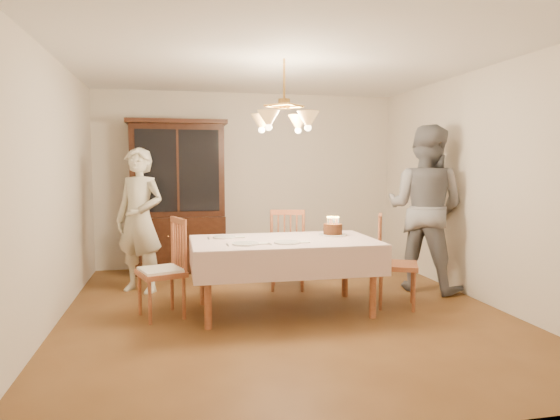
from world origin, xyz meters
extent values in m
plane|color=brown|center=(0.00, 0.00, 0.00)|extent=(5.00, 5.00, 0.00)
plane|color=white|center=(0.00, 0.00, 2.60)|extent=(5.00, 5.00, 0.00)
plane|color=beige|center=(0.00, 2.50, 1.30)|extent=(4.50, 0.00, 4.50)
plane|color=beige|center=(0.00, -2.50, 1.30)|extent=(4.50, 0.00, 4.50)
plane|color=beige|center=(-2.25, 0.00, 1.30)|extent=(0.00, 5.00, 5.00)
plane|color=beige|center=(2.25, 0.00, 1.30)|extent=(0.00, 5.00, 5.00)
cube|color=brown|center=(0.00, 0.00, 0.73)|extent=(1.80, 1.00, 0.04)
cube|color=white|center=(0.00, 0.00, 0.75)|extent=(1.90, 1.10, 0.01)
cylinder|color=brown|center=(-0.82, -0.42, 0.35)|extent=(0.07, 0.07, 0.71)
cylinder|color=brown|center=(0.82, -0.42, 0.35)|extent=(0.07, 0.07, 0.71)
cylinder|color=brown|center=(-0.82, 0.42, 0.35)|extent=(0.07, 0.07, 0.71)
cylinder|color=brown|center=(0.82, 0.42, 0.35)|extent=(0.07, 0.07, 0.71)
cube|color=black|center=(-1.06, 2.23, 0.40)|extent=(1.30, 0.50, 0.80)
cube|color=black|center=(-1.06, 2.28, 1.45)|extent=(1.30, 0.40, 1.30)
cube|color=black|center=(-1.06, 2.08, 1.45)|extent=(1.14, 0.01, 1.14)
cube|color=black|center=(-1.06, 2.23, 2.13)|extent=(1.38, 0.54, 0.06)
cube|color=brown|center=(0.25, 0.93, 0.45)|extent=(0.53, 0.51, 0.05)
cube|color=brown|center=(0.21, 0.74, 0.97)|extent=(0.40, 0.13, 0.06)
cylinder|color=brown|center=(0.46, 1.05, 0.21)|extent=(0.04, 0.04, 0.43)
cylinder|color=brown|center=(0.11, 1.13, 0.21)|extent=(0.04, 0.04, 0.43)
cylinder|color=brown|center=(0.39, 0.72, 0.21)|extent=(0.04, 0.04, 0.43)
cylinder|color=brown|center=(0.04, 0.80, 0.21)|extent=(0.04, 0.04, 0.43)
cube|color=brown|center=(-1.25, 0.05, 0.45)|extent=(0.54, 0.55, 0.05)
cube|color=brown|center=(-1.07, 0.11, 0.97)|extent=(0.16, 0.39, 0.06)
cylinder|color=brown|center=(-1.47, 0.17, 0.21)|extent=(0.04, 0.04, 0.43)
cylinder|color=brown|center=(-1.36, -0.18, 0.21)|extent=(0.04, 0.04, 0.43)
cylinder|color=brown|center=(-1.15, 0.27, 0.21)|extent=(0.04, 0.04, 0.43)
cylinder|color=brown|center=(-1.04, -0.07, 0.21)|extent=(0.04, 0.04, 0.43)
cube|color=white|center=(-1.25, 0.05, 0.48)|extent=(0.49, 0.50, 0.03)
cube|color=brown|center=(1.23, -0.09, 0.45)|extent=(0.56, 0.57, 0.05)
cube|color=brown|center=(1.06, -0.01, 0.97)|extent=(0.20, 0.38, 0.06)
cylinder|color=brown|center=(1.32, -0.32, 0.21)|extent=(0.04, 0.04, 0.43)
cylinder|color=brown|center=(1.46, 0.00, 0.21)|extent=(0.04, 0.04, 0.43)
cylinder|color=brown|center=(1.01, -0.18, 0.21)|extent=(0.04, 0.04, 0.43)
cylinder|color=brown|center=(1.15, 0.15, 0.21)|extent=(0.04, 0.04, 0.43)
imported|color=beige|center=(-1.52, 1.16, 0.87)|extent=(0.76, 0.69, 1.74)
imported|color=slate|center=(1.88, 0.54, 1.00)|extent=(1.22, 1.23, 2.01)
cylinder|color=white|center=(0.59, 0.20, 0.77)|extent=(0.30, 0.30, 0.01)
cylinder|color=#361A0C|center=(0.59, 0.20, 0.83)|extent=(0.21, 0.21, 0.11)
cylinder|color=#598CD8|center=(0.66, 0.20, 0.92)|extent=(0.01, 0.01, 0.07)
sphere|color=#FFB23F|center=(0.66, 0.20, 0.96)|extent=(0.01, 0.01, 0.01)
cylinder|color=pink|center=(0.65, 0.22, 0.92)|extent=(0.01, 0.01, 0.07)
sphere|color=#FFB23F|center=(0.65, 0.22, 0.96)|extent=(0.01, 0.01, 0.01)
cylinder|color=#EACC66|center=(0.64, 0.24, 0.92)|extent=(0.01, 0.01, 0.07)
sphere|color=#FFB23F|center=(0.64, 0.24, 0.96)|extent=(0.01, 0.01, 0.01)
cylinder|color=#598CD8|center=(0.62, 0.25, 0.92)|extent=(0.01, 0.01, 0.07)
sphere|color=#FFB23F|center=(0.62, 0.25, 0.96)|extent=(0.01, 0.01, 0.01)
cylinder|color=pink|center=(0.59, 0.26, 0.92)|extent=(0.01, 0.01, 0.07)
sphere|color=#FFB23F|center=(0.59, 0.26, 0.96)|extent=(0.01, 0.01, 0.01)
cylinder|color=#EACC66|center=(0.57, 0.25, 0.92)|extent=(0.01, 0.01, 0.07)
sphere|color=#FFB23F|center=(0.57, 0.25, 0.96)|extent=(0.01, 0.01, 0.01)
cylinder|color=#598CD8|center=(0.55, 0.24, 0.92)|extent=(0.01, 0.01, 0.07)
sphere|color=#FFB23F|center=(0.55, 0.24, 0.96)|extent=(0.01, 0.01, 0.01)
cylinder|color=pink|center=(0.54, 0.22, 0.92)|extent=(0.01, 0.01, 0.07)
sphere|color=#FFB23F|center=(0.54, 0.22, 0.96)|extent=(0.01, 0.01, 0.01)
cylinder|color=#EACC66|center=(0.53, 0.20, 0.92)|extent=(0.01, 0.01, 0.07)
sphere|color=#FFB23F|center=(0.53, 0.20, 0.96)|extent=(0.01, 0.01, 0.01)
cylinder|color=#598CD8|center=(0.54, 0.17, 0.92)|extent=(0.01, 0.01, 0.07)
sphere|color=#FFB23F|center=(0.54, 0.17, 0.96)|extent=(0.01, 0.01, 0.01)
cylinder|color=pink|center=(0.55, 0.15, 0.92)|extent=(0.01, 0.01, 0.07)
sphere|color=#FFB23F|center=(0.55, 0.15, 0.96)|extent=(0.01, 0.01, 0.01)
cylinder|color=#EACC66|center=(0.57, 0.14, 0.92)|extent=(0.01, 0.01, 0.07)
sphere|color=#FFB23F|center=(0.57, 0.14, 0.96)|extent=(0.01, 0.01, 0.01)
cylinder|color=#598CD8|center=(0.59, 0.13, 0.92)|extent=(0.01, 0.01, 0.07)
sphere|color=#FFB23F|center=(0.59, 0.13, 0.96)|extent=(0.01, 0.01, 0.01)
cylinder|color=pink|center=(0.62, 0.14, 0.92)|extent=(0.01, 0.01, 0.07)
sphere|color=#FFB23F|center=(0.62, 0.14, 0.96)|extent=(0.01, 0.01, 0.01)
cylinder|color=#EACC66|center=(0.64, 0.15, 0.92)|extent=(0.01, 0.01, 0.07)
sphere|color=#FFB23F|center=(0.64, 0.15, 0.96)|extent=(0.01, 0.01, 0.01)
cylinder|color=#598CD8|center=(0.65, 0.17, 0.92)|extent=(0.01, 0.01, 0.07)
sphere|color=#FFB23F|center=(0.65, 0.17, 0.96)|extent=(0.01, 0.01, 0.01)
cylinder|color=white|center=(-0.44, -0.23, 0.77)|extent=(0.26, 0.26, 0.02)
cube|color=silver|center=(-0.61, -0.23, 0.76)|extent=(0.01, 0.16, 0.01)
cube|color=white|center=(-0.26, -0.23, 0.76)|extent=(0.10, 0.10, 0.01)
cylinder|color=white|center=(-0.02, -0.23, 0.77)|extent=(0.26, 0.26, 0.02)
cube|color=silver|center=(-0.20, -0.23, 0.76)|extent=(0.02, 0.16, 0.01)
cube|color=white|center=(0.16, -0.23, 0.76)|extent=(0.10, 0.10, 0.01)
cylinder|color=white|center=(-0.60, 0.25, 0.77)|extent=(0.24, 0.24, 0.02)
cube|color=silver|center=(-0.76, 0.25, 0.76)|extent=(0.01, 0.16, 0.01)
cube|color=white|center=(-0.43, 0.25, 0.76)|extent=(0.10, 0.10, 0.01)
cylinder|color=#BF8C3F|center=(0.00, 0.00, 2.40)|extent=(0.02, 0.02, 0.40)
cylinder|color=#BF8C3F|center=(0.00, 0.00, 2.15)|extent=(0.12, 0.12, 0.10)
cone|color=#D8994C|center=(0.20, 0.20, 1.97)|extent=(0.22, 0.22, 0.18)
sphere|color=#FFD899|center=(0.20, 0.20, 1.90)|extent=(0.07, 0.07, 0.07)
cone|color=#D8994C|center=(-0.20, 0.20, 1.97)|extent=(0.22, 0.22, 0.18)
sphere|color=#FFD899|center=(-0.20, 0.20, 1.90)|extent=(0.07, 0.07, 0.07)
cone|color=#D8994C|center=(-0.20, -0.20, 1.97)|extent=(0.22, 0.22, 0.18)
sphere|color=#FFD899|center=(-0.20, -0.20, 1.90)|extent=(0.07, 0.07, 0.07)
cone|color=#D8994C|center=(0.20, -0.20, 1.97)|extent=(0.22, 0.22, 0.18)
sphere|color=#FFD899|center=(0.20, -0.20, 1.90)|extent=(0.07, 0.07, 0.07)
camera|label=1|loc=(-1.10, -5.01, 1.54)|focal=32.00mm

